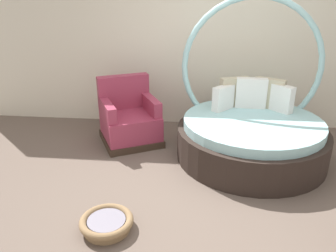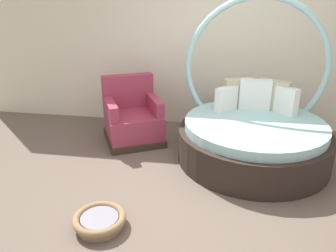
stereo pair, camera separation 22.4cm
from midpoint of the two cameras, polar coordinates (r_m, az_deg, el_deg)
ground_plane at (r=3.84m, az=3.92°, el=-11.06°), size 8.00×8.00×0.02m
back_wall at (r=5.35m, az=5.16°, el=14.96°), size 8.00×0.12×2.83m
round_daybed at (r=4.53m, az=12.77°, el=-0.38°), size 1.96×1.96×2.08m
red_armchair at (r=4.91m, az=-8.03°, el=1.04°), size 1.07×1.07×0.94m
pet_basket at (r=3.31m, az=-12.54°, el=-16.07°), size 0.51×0.51×0.13m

